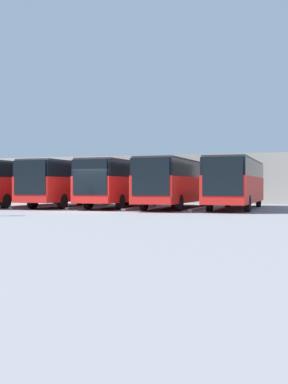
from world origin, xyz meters
name	(u,v)px	position (x,y,z in m)	size (l,w,h in m)	color
ground_plane	(87,211)	(0.00, 0.00, 0.00)	(600.00, 600.00, 0.00)	gray
bus_0	(236,181)	(-7.87, -5.93, 1.79)	(2.55, 11.30, 3.20)	red
curb_divider_0	(201,208)	(-5.90, -4.26, 0.07)	(0.24, 6.13, 0.15)	#9E9E99
bus_1	(176,182)	(-3.94, -5.49, 1.79)	(2.55, 11.30, 3.20)	red
curb_divider_1	(140,208)	(-1.97, -3.82, 0.07)	(0.24, 6.13, 0.15)	#9E9E99
bus_2	(124,182)	(0.00, -5.97, 1.79)	(2.55, 11.30, 3.20)	red
curb_divider_2	(88,207)	(1.97, -4.31, 0.07)	(0.24, 6.13, 0.15)	#9E9E99
bus_3	(72,182)	(3.94, -5.73, 1.79)	(2.55, 11.30, 3.20)	red
curb_divider_3	(36,206)	(5.90, -4.06, 0.07)	(0.24, 6.13, 0.15)	#9E9E99
bus_4	(20,182)	(7.87, -5.15, 1.79)	(2.55, 11.30, 3.20)	red
station_building	(178,179)	(0.00, -21.01, 2.17)	(37.83, 13.85, 4.28)	#A8A399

